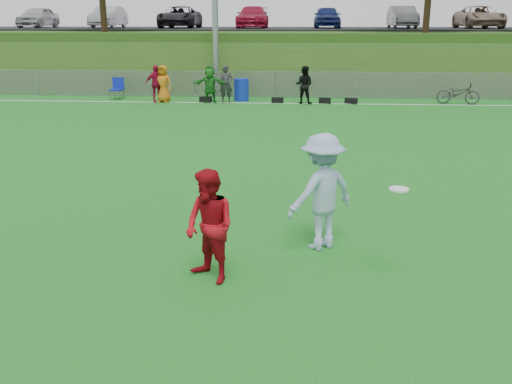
# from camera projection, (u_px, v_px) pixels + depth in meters

# --- Properties ---
(ground) EXTENTS (120.00, 120.00, 0.00)m
(ground) POSITION_uv_depth(u_px,v_px,m) (225.00, 265.00, 9.04)
(ground) COLOR #166415
(ground) RESTS_ON ground
(sideline_far) EXTENTS (60.00, 0.10, 0.01)m
(sideline_far) POSITION_uv_depth(u_px,v_px,m) (273.00, 103.00, 26.21)
(sideline_far) COLOR white
(sideline_far) RESTS_ON ground
(fence) EXTENTS (58.00, 0.06, 1.30)m
(fence) POSITION_uv_depth(u_px,v_px,m) (275.00, 84.00, 27.93)
(fence) COLOR gray
(fence) RESTS_ON ground
(berm) EXTENTS (120.00, 18.00, 3.00)m
(berm) POSITION_uv_depth(u_px,v_px,m) (281.00, 53.00, 38.18)
(berm) COLOR #254C15
(berm) RESTS_ON ground
(parking_lot) EXTENTS (120.00, 12.00, 0.10)m
(parking_lot) POSITION_uv_depth(u_px,v_px,m) (282.00, 29.00, 39.63)
(parking_lot) COLOR black
(parking_lot) RESTS_ON berm
(car_row) EXTENTS (32.04, 5.18, 1.44)m
(car_row) POSITION_uv_depth(u_px,v_px,m) (265.00, 17.00, 38.53)
(car_row) COLOR #BCBCBE
(car_row) RESTS_ON parking_lot
(spectator_row) EXTENTS (7.85, 0.83, 1.69)m
(spectator_row) POSITION_uv_depth(u_px,v_px,m) (214.00, 84.00, 26.15)
(spectator_row) COLOR #A20B2F
(spectator_row) RESTS_ON ground
(gear_bags) EXTENTS (7.31, 0.46, 0.26)m
(gear_bags) POSITION_uv_depth(u_px,v_px,m) (289.00, 100.00, 26.22)
(gear_bags) COLOR black
(gear_bags) RESTS_ON ground
(player_red_center) EXTENTS (1.04, 1.03, 1.69)m
(player_red_center) POSITION_uv_depth(u_px,v_px,m) (210.00, 227.00, 8.27)
(player_red_center) COLOR #A90B17
(player_red_center) RESTS_ON ground
(player_blue) EXTENTS (1.46, 1.34, 1.97)m
(player_blue) POSITION_uv_depth(u_px,v_px,m) (322.00, 192.00, 9.46)
(player_blue) COLOR #97B1D1
(player_blue) RESTS_ON ground
(frisbee) EXTENTS (0.28, 0.28, 0.03)m
(frisbee) POSITION_uv_depth(u_px,v_px,m) (399.00, 189.00, 8.09)
(frisbee) COLOR silver
(frisbee) RESTS_ON ground
(recycling_bin) EXTENTS (0.75, 0.75, 1.03)m
(recycling_bin) POSITION_uv_depth(u_px,v_px,m) (241.00, 90.00, 26.87)
(recycling_bin) COLOR #1027B1
(recycling_bin) RESTS_ON ground
(camp_chair) EXTENTS (0.61, 0.63, 1.02)m
(camp_chair) POSITION_uv_depth(u_px,v_px,m) (117.00, 93.00, 27.42)
(camp_chair) COLOR #0F1DA4
(camp_chair) RESTS_ON ground
(bicycle) EXTENTS (1.96, 0.99, 0.98)m
(bicycle) POSITION_uv_depth(u_px,v_px,m) (458.00, 93.00, 25.81)
(bicycle) COLOR #29292B
(bicycle) RESTS_ON ground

